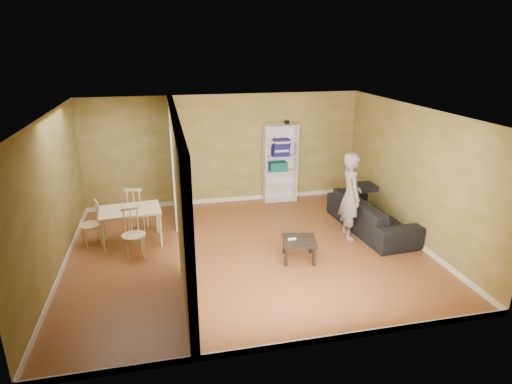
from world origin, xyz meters
TOP-DOWN VIEW (x-y plane):
  - room_shell at (0.00, 0.00)m, footprint 6.50×6.50m
  - partition at (-1.20, 0.00)m, footprint 0.22×5.50m
  - wall_speaker at (1.50, 2.69)m, footprint 0.10×0.10m
  - sofa at (2.70, 0.44)m, footprint 2.40×1.17m
  - person at (2.09, 0.20)m, footprint 0.80×0.65m
  - bookshelf at (1.31, 2.60)m, footprint 0.80×0.35m
  - paper_box_teal at (1.26, 2.56)m, footprint 0.42×0.27m
  - paper_box_navy_b at (1.32, 2.56)m, footprint 0.39×0.26m
  - paper_box_navy_c at (1.33, 2.56)m, footprint 0.39×0.25m
  - coffee_table at (0.84, -0.49)m, footprint 0.58×0.58m
  - game_controller at (0.71, -0.46)m, footprint 0.15×0.04m
  - dining_table at (-2.12, 0.85)m, footprint 1.13×0.75m
  - chair_left at (-2.87, 0.93)m, footprint 0.52×0.52m
  - chair_near at (-2.05, 0.24)m, footprint 0.49×0.49m
  - chair_far at (-2.03, 1.43)m, footprint 0.53×0.53m

SIDE VIEW (x-z plane):
  - coffee_table at x=0.84m, z-range 0.14..0.53m
  - game_controller at x=0.71m, z-range 0.39..0.42m
  - chair_left at x=-2.87m, z-range 0.00..0.88m
  - sofa at x=2.70m, z-range 0.00..0.89m
  - chair_near at x=-2.05m, z-range 0.00..0.91m
  - chair_far at x=-2.03m, z-range 0.00..0.98m
  - dining_table at x=-2.12m, z-range 0.27..0.98m
  - paper_box_teal at x=1.26m, z-range 0.77..0.98m
  - bookshelf at x=1.31m, z-range 0.00..1.89m
  - person at x=2.09m, z-range 0.00..2.05m
  - paper_box_navy_b at x=1.32m, z-range 1.14..1.34m
  - room_shell at x=0.00m, z-range -1.95..4.55m
  - partition at x=-1.20m, z-range 0.00..2.60m
  - paper_box_navy_c at x=1.33m, z-range 1.34..1.54m
  - wall_speaker at x=1.50m, z-range 1.85..1.95m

